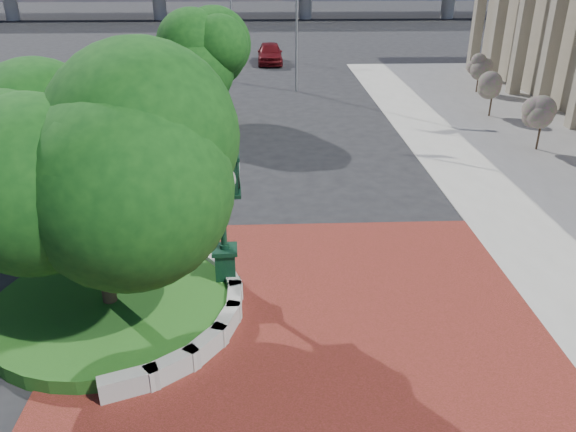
# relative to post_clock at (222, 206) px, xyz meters

# --- Properties ---
(ground) EXTENTS (200.00, 200.00, 0.00)m
(ground) POSITION_rel_post_clock_xyz_m (2.08, -1.03, -2.56)
(ground) COLOR black
(ground) RESTS_ON ground
(plaza) EXTENTS (12.00, 12.00, 0.04)m
(plaza) POSITION_rel_post_clock_xyz_m (2.08, -2.03, -2.54)
(plaza) COLOR maroon
(plaza) RESTS_ON ground
(planter_wall) EXTENTS (2.96, 6.77, 0.54)m
(planter_wall) POSITION_rel_post_clock_xyz_m (-0.63, -1.03, -2.29)
(planter_wall) COLOR #9E9B93
(planter_wall) RESTS_ON ground
(grass_bed) EXTENTS (6.10, 6.10, 0.40)m
(grass_bed) POSITION_rel_post_clock_xyz_m (-2.92, -1.03, -2.36)
(grass_bed) COLOR #194112
(grass_bed) RESTS_ON ground
(tree_planter) EXTENTS (5.20, 5.20, 6.33)m
(tree_planter) POSITION_rel_post_clock_xyz_m (-2.92, -1.03, 1.17)
(tree_planter) COLOR #38281C
(tree_planter) RESTS_ON ground
(tree_street) EXTENTS (4.40, 4.40, 5.45)m
(tree_street) POSITION_rel_post_clock_xyz_m (-1.92, 16.97, 0.68)
(tree_street) COLOR #38281C
(tree_street) RESTS_ON ground
(post_clock) EXTENTS (1.02, 1.02, 4.66)m
(post_clock) POSITION_rel_post_clock_xyz_m (0.00, 0.00, 0.00)
(post_clock) COLOR black
(post_clock) RESTS_ON ground
(parked_car) EXTENTS (2.03, 5.03, 1.71)m
(parked_car) POSITION_rel_post_clock_xyz_m (1.70, 34.72, -1.70)
(parked_car) COLOR #560C10
(parked_car) RESTS_ON ground
(street_lamp_near) EXTENTS (1.95, 0.71, 8.87)m
(street_lamp_near) POSITION_rel_post_clock_xyz_m (3.53, 24.27, 2.64)
(street_lamp_near) COLOR slate
(street_lamp_near) RESTS_ON ground
(shrub_near) EXTENTS (1.20, 1.20, 2.20)m
(shrub_near) POSITION_rel_post_clock_xyz_m (14.03, 11.54, -0.97)
(shrub_near) COLOR #38281C
(shrub_near) RESTS_ON ground
(shrub_mid) EXTENTS (1.20, 1.20, 2.20)m
(shrub_mid) POSITION_rel_post_clock_xyz_m (13.98, 17.51, -0.97)
(shrub_mid) COLOR #38281C
(shrub_mid) RESTS_ON ground
(shrub_far) EXTENTS (1.20, 1.20, 2.20)m
(shrub_far) POSITION_rel_post_clock_xyz_m (15.33, 23.47, -0.97)
(shrub_far) COLOR #38281C
(shrub_far) RESTS_ON ground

